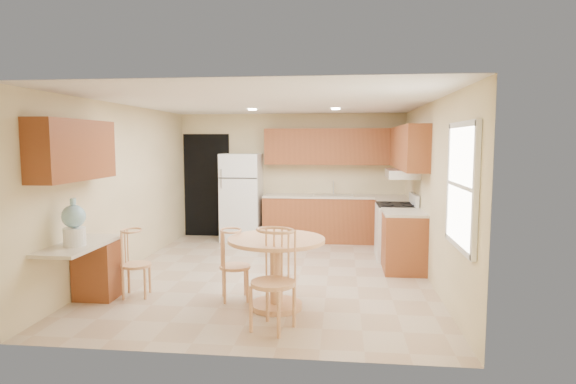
# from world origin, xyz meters

# --- Properties ---
(floor) EXTENTS (5.50, 5.50, 0.00)m
(floor) POSITION_xyz_m (0.00, 0.00, 0.00)
(floor) COLOR tan
(floor) RESTS_ON ground
(ceiling) EXTENTS (4.50, 5.50, 0.02)m
(ceiling) POSITION_xyz_m (0.00, 0.00, 2.50)
(ceiling) COLOR white
(ceiling) RESTS_ON wall_back
(wall_back) EXTENTS (4.50, 0.02, 2.50)m
(wall_back) POSITION_xyz_m (0.00, 2.75, 1.25)
(wall_back) COLOR beige
(wall_back) RESTS_ON floor
(wall_front) EXTENTS (4.50, 0.02, 2.50)m
(wall_front) POSITION_xyz_m (0.00, -2.75, 1.25)
(wall_front) COLOR beige
(wall_front) RESTS_ON floor
(wall_left) EXTENTS (0.02, 5.50, 2.50)m
(wall_left) POSITION_xyz_m (-2.25, 0.00, 1.25)
(wall_left) COLOR beige
(wall_left) RESTS_ON floor
(wall_right) EXTENTS (0.02, 5.50, 2.50)m
(wall_right) POSITION_xyz_m (2.25, 0.00, 1.25)
(wall_right) COLOR beige
(wall_right) RESTS_ON floor
(doorway) EXTENTS (0.90, 0.02, 2.10)m
(doorway) POSITION_xyz_m (-1.75, 2.73, 1.05)
(doorway) COLOR black
(doorway) RESTS_ON floor
(base_cab_back) EXTENTS (2.75, 0.60, 0.87)m
(base_cab_back) POSITION_xyz_m (0.88, 2.45, 0.43)
(base_cab_back) COLOR brown
(base_cab_back) RESTS_ON floor
(counter_back) EXTENTS (2.75, 0.63, 0.04)m
(counter_back) POSITION_xyz_m (0.88, 2.45, 0.89)
(counter_back) COLOR beige
(counter_back) RESTS_ON base_cab_back
(base_cab_right_a) EXTENTS (0.60, 0.59, 0.87)m
(base_cab_right_a) POSITION_xyz_m (1.95, 1.85, 0.43)
(base_cab_right_a) COLOR brown
(base_cab_right_a) RESTS_ON floor
(counter_right_a) EXTENTS (0.63, 0.59, 0.04)m
(counter_right_a) POSITION_xyz_m (1.95, 1.85, 0.89)
(counter_right_a) COLOR beige
(counter_right_a) RESTS_ON base_cab_right_a
(base_cab_right_b) EXTENTS (0.60, 0.80, 0.87)m
(base_cab_right_b) POSITION_xyz_m (1.95, 0.40, 0.43)
(base_cab_right_b) COLOR brown
(base_cab_right_b) RESTS_ON floor
(counter_right_b) EXTENTS (0.63, 0.80, 0.04)m
(counter_right_b) POSITION_xyz_m (1.95, 0.40, 0.89)
(counter_right_b) COLOR beige
(counter_right_b) RESTS_ON base_cab_right_b
(upper_cab_back) EXTENTS (2.75, 0.33, 0.70)m
(upper_cab_back) POSITION_xyz_m (0.88, 2.58, 1.85)
(upper_cab_back) COLOR brown
(upper_cab_back) RESTS_ON wall_back
(upper_cab_right) EXTENTS (0.33, 2.42, 0.70)m
(upper_cab_right) POSITION_xyz_m (2.08, 1.21, 1.85)
(upper_cab_right) COLOR brown
(upper_cab_right) RESTS_ON wall_right
(upper_cab_left) EXTENTS (0.33, 1.40, 0.70)m
(upper_cab_left) POSITION_xyz_m (-2.08, -1.60, 1.85)
(upper_cab_left) COLOR brown
(upper_cab_left) RESTS_ON wall_left
(sink) EXTENTS (0.78, 0.44, 0.01)m
(sink) POSITION_xyz_m (0.85, 2.45, 0.91)
(sink) COLOR silver
(sink) RESTS_ON counter_back
(range_hood) EXTENTS (0.50, 0.76, 0.14)m
(range_hood) POSITION_xyz_m (2.00, 1.18, 1.42)
(range_hood) COLOR silver
(range_hood) RESTS_ON upper_cab_right
(desk_pedestal) EXTENTS (0.48, 0.42, 0.72)m
(desk_pedestal) POSITION_xyz_m (-2.00, -1.32, 0.36)
(desk_pedestal) COLOR brown
(desk_pedestal) RESTS_ON floor
(desk_top) EXTENTS (0.50, 1.20, 0.04)m
(desk_top) POSITION_xyz_m (-2.00, -1.70, 0.75)
(desk_top) COLOR beige
(desk_top) RESTS_ON desk_pedestal
(window) EXTENTS (0.06, 1.12, 1.30)m
(window) POSITION_xyz_m (2.23, -1.85, 1.50)
(window) COLOR white
(window) RESTS_ON wall_right
(can_light_a) EXTENTS (0.14, 0.14, 0.02)m
(can_light_a) POSITION_xyz_m (-0.50, 1.20, 2.48)
(can_light_a) COLOR white
(can_light_a) RESTS_ON ceiling
(can_light_b) EXTENTS (0.14, 0.14, 0.02)m
(can_light_b) POSITION_xyz_m (0.90, 1.20, 2.48)
(can_light_b) COLOR white
(can_light_b) RESTS_ON ceiling
(refrigerator) EXTENTS (0.76, 0.73, 1.71)m
(refrigerator) POSITION_xyz_m (-0.95, 2.40, 0.86)
(refrigerator) COLOR white
(refrigerator) RESTS_ON floor
(stove) EXTENTS (0.65, 0.76, 1.09)m
(stove) POSITION_xyz_m (1.92, 1.18, 0.47)
(stove) COLOR white
(stove) RESTS_ON floor
(dining_table) EXTENTS (1.13, 1.13, 0.84)m
(dining_table) POSITION_xyz_m (0.27, -1.44, 0.55)
(dining_table) COLOR #E3A571
(dining_table) RESTS_ON floor
(chair_table_a) EXTENTS (0.38, 0.50, 0.87)m
(chair_table_a) POSITION_xyz_m (-0.28, -1.27, 0.53)
(chair_table_a) COLOR #E3A571
(chair_table_a) RESTS_ON floor
(chair_table_b) EXTENTS (0.46, 0.51, 1.04)m
(chair_table_b) POSITION_xyz_m (0.32, -2.19, 0.63)
(chair_table_b) COLOR #E3A571
(chair_table_b) RESTS_ON floor
(chair_desk) EXTENTS (0.37, 0.48, 0.84)m
(chair_desk) POSITION_xyz_m (-1.55, -1.28, 0.51)
(chair_desk) COLOR #E3A571
(chair_desk) RESTS_ON floor
(water_crock) EXTENTS (0.26, 0.26, 0.54)m
(water_crock) POSITION_xyz_m (-2.00, -1.80, 1.01)
(water_crock) COLOR white
(water_crock) RESTS_ON desk_top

